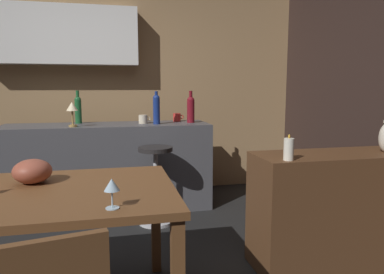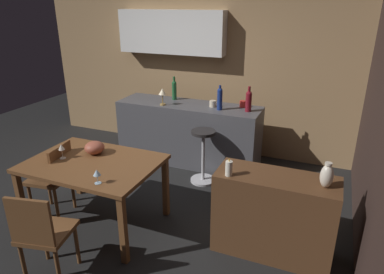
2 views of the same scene
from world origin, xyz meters
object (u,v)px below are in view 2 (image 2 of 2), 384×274
pillar_candle_tall (229,168)px  wine_bottle_ruby (249,100)px  vase_ceramic_ivory (327,176)px  fruit_bowl (94,148)px  sideboard_cabinet (274,215)px  counter_lamp (162,93)px  chair_near_window (54,176)px  wine_bottle_cobalt (220,98)px  dining_table (93,169)px  wine_glass_left (97,173)px  cup_red (243,104)px  cup_cream (213,104)px  wine_glass_right (61,148)px  bar_stool (203,155)px  chair_by_doorway (42,233)px  wine_bottle_green (174,89)px

pillar_candle_tall → wine_bottle_ruby: bearing=98.5°
vase_ceramic_ivory → fruit_bowl: bearing=-179.3°
sideboard_cabinet → counter_lamp: (-1.87, 1.41, 0.67)m
chair_near_window → wine_bottle_cobalt: size_ratio=2.53×
wine_bottle_ruby → vase_ceramic_ivory: 1.95m
dining_table → counter_lamp: counter_lamp is taller
wine_glass_left → cup_red: 2.47m
pillar_candle_tall → cup_cream: bearing=113.7°
dining_table → wine_bottle_cobalt: bearing=65.7°
wine_bottle_ruby → pillar_candle_tall: bearing=-81.5°
wine_bottle_ruby → vase_ceramic_ivory: size_ratio=1.50×
dining_table → pillar_candle_tall: size_ratio=8.01×
wine_glass_right → bar_stool: bearing=52.2°
chair_by_doorway → wine_bottle_ruby: (1.06, 2.69, 0.57)m
chair_by_doorway → bar_stool: size_ratio=1.20×
vase_ceramic_ivory → bar_stool: bearing=143.9°
dining_table → wine_bottle_green: 2.04m
dining_table → wine_bottle_ruby: 2.21m
cup_red → cup_cream: 0.42m
sideboard_cabinet → fruit_bowl: size_ratio=5.17×
cup_red → bar_stool: bearing=-115.8°
wine_bottle_green → wine_bottle_cobalt: bearing=-17.2°
chair_by_doorway → wine_glass_right: bearing=119.3°
wine_glass_left → wine_bottle_ruby: (0.84, 2.19, 0.21)m
dining_table → vase_ceramic_ivory: size_ratio=5.85×
chair_near_window → cup_red: (1.57, 2.04, 0.46)m
dining_table → fruit_bowl: size_ratio=6.27×
counter_lamp → cup_cream: bearing=15.3°
fruit_bowl → pillar_candle_tall: 1.54m
chair_near_window → counter_lamp: size_ratio=3.55×
chair_by_doorway → cup_red: 3.05m
dining_table → chair_near_window: (-0.52, -0.04, -0.17)m
dining_table → wine_glass_left: (0.33, -0.36, 0.18)m
pillar_candle_tall → wine_glass_right: bearing=-175.0°
chair_near_window → chair_by_doorway: bearing=-52.3°
fruit_bowl → wine_bottle_cobalt: (0.90, 1.57, 0.26)m
wine_bottle_cobalt → pillar_candle_tall: (0.64, -1.65, -0.18)m
wine_glass_left → chair_near_window: bearing=159.8°
wine_glass_left → wine_bottle_cobalt: 2.17m
dining_table → wine_bottle_cobalt: (0.79, 1.75, 0.41)m
sideboard_cabinet → wine_glass_left: bearing=-158.1°
cup_red → cup_cream: size_ratio=0.94×
fruit_bowl → counter_lamp: size_ratio=0.88×
pillar_candle_tall → sideboard_cabinet: bearing=19.6°
wine_glass_right → counter_lamp: bearing=79.7°
chair_by_doorway → wine_glass_left: wine_glass_left is taller
chair_near_window → wine_bottle_green: wine_bottle_green is taller
wine_glass_right → cup_cream: bearing=62.2°
wine_glass_right → counter_lamp: (0.31, 1.71, 0.21)m
dining_table → cup_cream: cup_cream is taller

